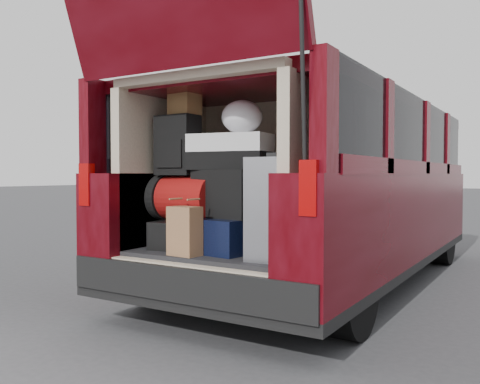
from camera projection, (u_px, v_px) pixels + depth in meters
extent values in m
plane|color=#373739|center=(213.00, 334.00, 3.48)|extent=(80.00, 80.00, 0.00)
cylinder|color=black|center=(159.00, 267.00, 4.24)|extent=(0.24, 0.64, 0.64)
cylinder|color=black|center=(348.00, 290.00, 3.38)|extent=(0.24, 0.64, 0.64)
cylinder|color=black|center=(316.00, 230.00, 7.04)|extent=(0.24, 0.64, 0.64)
cylinder|color=black|center=(441.00, 238.00, 6.18)|extent=(0.24, 0.64, 0.64)
cube|color=black|center=(327.00, 255.00, 5.23)|extent=(1.90, 4.85, 0.08)
cube|color=#440105|center=(261.00, 210.00, 5.63)|extent=(0.33, 4.85, 0.80)
cube|color=#440105|center=(406.00, 216.00, 4.81)|extent=(0.33, 4.85, 0.80)
cube|color=#440105|center=(328.00, 112.00, 5.18)|extent=(1.82, 4.46, 0.10)
cube|color=black|center=(249.00, 143.00, 5.57)|extent=(0.12, 4.25, 0.68)
cube|color=black|center=(414.00, 136.00, 4.65)|extent=(0.12, 4.25, 0.68)
cube|color=black|center=(187.00, 284.00, 3.22)|extent=(1.86, 0.16, 0.22)
cube|color=#990505|center=(87.00, 185.00, 3.61)|extent=(0.10, 0.06, 0.30)
cube|color=#990505|center=(310.00, 188.00, 2.71)|extent=(0.10, 0.06, 0.30)
cube|color=black|center=(234.00, 253.00, 3.69)|extent=(1.24, 1.05, 0.06)
cube|color=beige|center=(164.00, 170.00, 4.02)|extent=(0.08, 1.05, 1.15)
cube|color=beige|center=(319.00, 169.00, 3.33)|extent=(0.08, 1.05, 1.15)
cube|color=beige|center=(270.00, 170.00, 4.14)|extent=(1.34, 0.06, 1.15)
cube|color=beige|center=(234.00, 86.00, 3.65)|extent=(1.34, 1.05, 0.06)
cylinder|color=black|center=(301.00, 67.00, 2.64)|extent=(0.02, 0.90, 0.76)
cube|color=black|center=(234.00, 286.00, 3.70)|extent=(1.24, 1.05, 0.55)
cube|color=black|center=(186.00, 234.00, 3.78)|extent=(0.45, 0.56, 0.20)
cube|color=black|center=(231.00, 234.00, 3.59)|extent=(0.52, 0.60, 0.24)
cube|color=white|center=(277.00, 208.00, 3.26)|extent=(0.30, 0.45, 0.65)
cube|color=#9B6A46|center=(185.00, 231.00, 3.38)|extent=(0.22, 0.16, 0.33)
cube|color=maroon|center=(187.00, 198.00, 3.74)|extent=(0.54, 0.37, 0.33)
cube|color=black|center=(228.00, 194.00, 3.56)|extent=(0.50, 0.34, 0.34)
cube|color=black|center=(178.00, 145.00, 3.75)|extent=(0.31, 0.19, 0.44)
cube|color=silver|center=(230.00, 152.00, 3.60)|extent=(0.60, 0.37, 0.25)
cube|color=brown|center=(185.00, 103.00, 3.73)|extent=(0.21, 0.18, 0.18)
ellipsoid|color=white|center=(242.00, 117.00, 3.55)|extent=(0.32, 0.30, 0.23)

